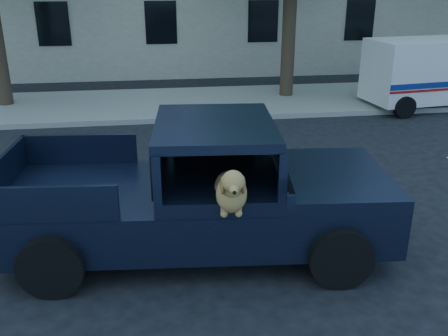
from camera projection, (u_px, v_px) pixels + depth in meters
name	position (u px, v px, depth m)	size (l,w,h in m)	color
ground	(122.00, 261.00, 7.34)	(120.00, 120.00, 0.00)	black
far_sidewalk	(136.00, 105.00, 15.80)	(60.00, 4.00, 0.15)	gray
lane_stripes	(224.00, 170.00, 10.74)	(21.60, 0.14, 0.01)	silver
pickup_truck	(191.00, 208.00, 7.45)	(5.79, 3.11, 2.01)	black
mail_truck	(427.00, 79.00, 15.41)	(4.06, 2.39, 2.12)	silver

